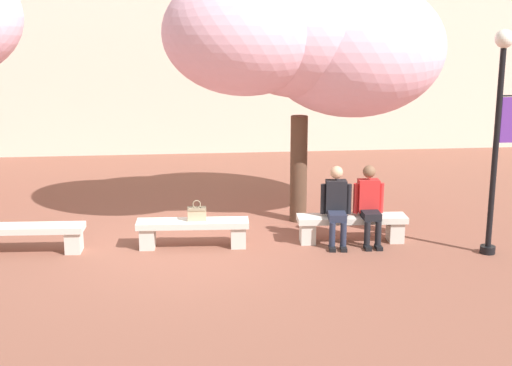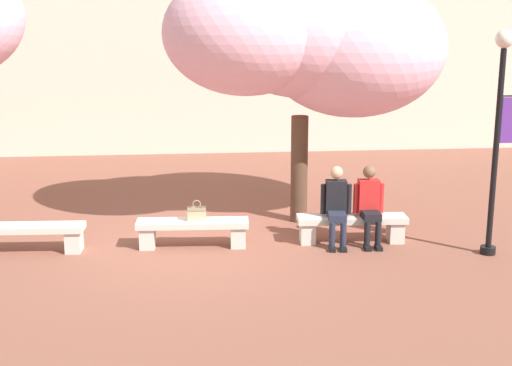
{
  "view_description": "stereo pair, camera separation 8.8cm",
  "coord_description": "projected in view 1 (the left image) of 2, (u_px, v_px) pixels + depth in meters",
  "views": [
    {
      "loc": [
        -0.13,
        -11.1,
        3.73
      ],
      "look_at": [
        1.05,
        0.2,
        1.0
      ],
      "focal_mm": 50.0,
      "sensor_mm": 36.0,
      "label": 1
    },
    {
      "loc": [
        -0.04,
        -11.1,
        3.73
      ],
      "look_at": [
        1.05,
        0.2,
        1.0
      ],
      "focal_mm": 50.0,
      "sensor_mm": 36.0,
      "label": 2
    }
  ],
  "objects": [
    {
      "name": "ground_plane",
      "position": [
        193.0,
        247.0,
        11.61
      ],
      "size": [
        100.0,
        100.0,
        0.0
      ],
      "primitive_type": "plane",
      "color": "brown"
    },
    {
      "name": "building_facade",
      "position": [
        184.0,
        9.0,
        20.32
      ],
      "size": [
        28.0,
        4.0,
        7.63
      ],
      "primitive_type": "cube",
      "color": "beige",
      "rests_on": "ground"
    },
    {
      "name": "stone_bench_west_end",
      "position": [
        27.0,
        234.0,
        11.28
      ],
      "size": [
        1.83,
        0.51,
        0.45
      ],
      "color": "beige",
      "rests_on": "ground"
    },
    {
      "name": "stone_bench_near_west",
      "position": [
        193.0,
        229.0,
        11.54
      ],
      "size": [
        1.83,
        0.51,
        0.45
      ],
      "color": "beige",
      "rests_on": "ground"
    },
    {
      "name": "stone_bench_center",
      "position": [
        352.0,
        224.0,
        11.81
      ],
      "size": [
        1.83,
        0.51,
        0.45
      ],
      "color": "beige",
      "rests_on": "ground"
    },
    {
      "name": "person_seated_left",
      "position": [
        336.0,
        203.0,
        11.64
      ],
      "size": [
        0.51,
        0.71,
        1.29
      ],
      "color": "black",
      "rests_on": "ground"
    },
    {
      "name": "person_seated_right",
      "position": [
        369.0,
        202.0,
        11.69
      ],
      "size": [
        0.51,
        0.69,
        1.29
      ],
      "color": "black",
      "rests_on": "ground"
    },
    {
      "name": "handbag",
      "position": [
        197.0,
        213.0,
        11.48
      ],
      "size": [
        0.3,
        0.15,
        0.34
      ],
      "color": "tan",
      "rests_on": "stone_bench_near_west"
    },
    {
      "name": "cherry_tree_main",
      "position": [
        310.0,
        40.0,
        12.37
      ],
      "size": [
        5.01,
        3.39,
        4.46
      ],
      "color": "#513828",
      "rests_on": "ground"
    },
    {
      "name": "lamp_post_with_banner",
      "position": [
        499.0,
        122.0,
        10.83
      ],
      "size": [
        0.54,
        0.28,
        3.49
      ],
      "color": "black",
      "rests_on": "ground"
    }
  ]
}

